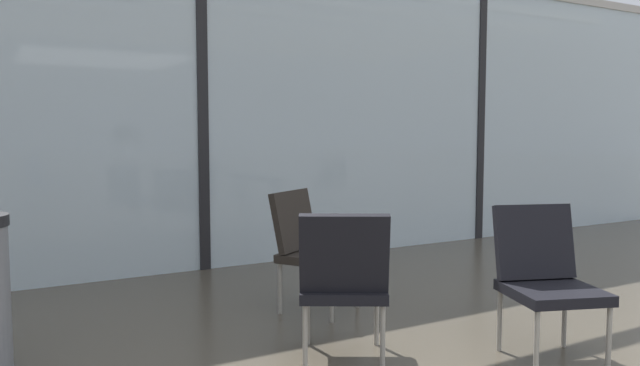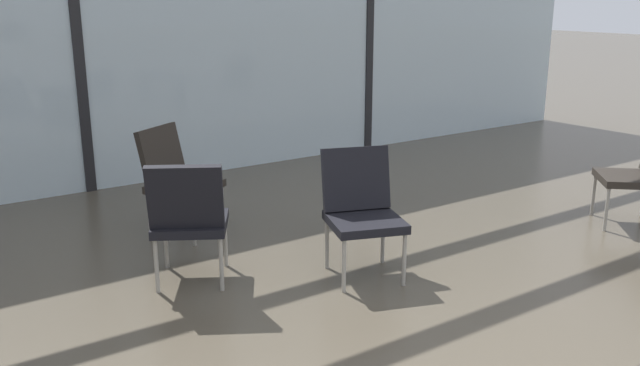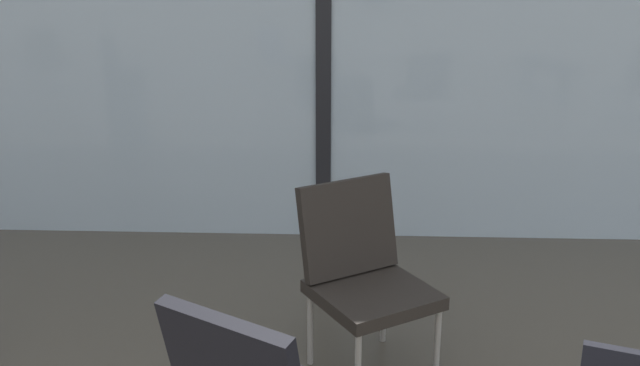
% 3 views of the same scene
% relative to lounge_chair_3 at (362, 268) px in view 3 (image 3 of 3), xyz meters
% --- Properties ---
extents(glass_curtain_wall, '(14.00, 0.08, 3.01)m').
position_rel_lounge_chair_3_xyz_m(glass_curtain_wall, '(-0.24, 1.67, 1.01)').
color(glass_curtain_wall, silver).
rests_on(glass_curtain_wall, ground).
extents(window_mullion_1, '(0.10, 0.12, 3.01)m').
position_rel_lounge_chair_3_xyz_m(window_mullion_1, '(-0.24, 1.67, 1.01)').
color(window_mullion_1, black).
rests_on(window_mullion_1, ground).
extents(lounge_chair_3, '(0.69, 0.70, 0.87)m').
position_rel_lounge_chair_3_xyz_m(lounge_chair_3, '(0.00, 0.00, 0.00)').
color(lounge_chair_3, '#28231E').
rests_on(lounge_chair_3, ground).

